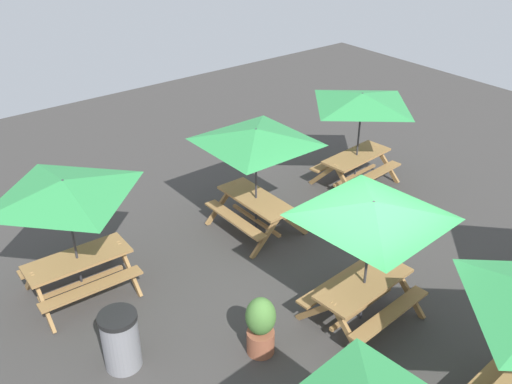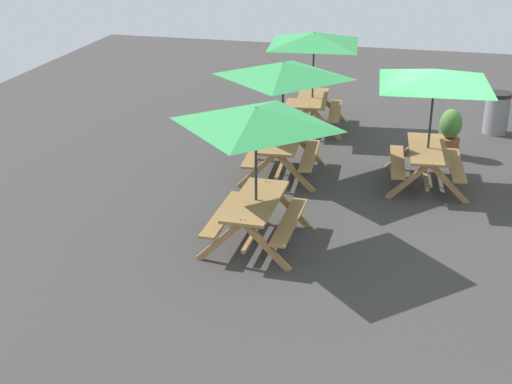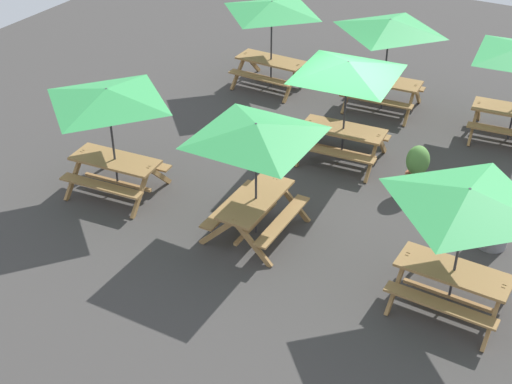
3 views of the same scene
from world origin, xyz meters
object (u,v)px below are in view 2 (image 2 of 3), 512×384
object	(u,v)px
picnic_table_4	(434,85)
picnic_table_6	(314,46)
picnic_table_1	(283,78)
picnic_table_2	(256,127)
potted_plant_0	(450,132)
trash_bin_gray	(497,113)

from	to	relation	value
picnic_table_4	picnic_table_6	size ratio (longest dim) A/B	1.00
picnic_table_6	picnic_table_4	bearing A→B (deg)	-142.97
picnic_table_4	picnic_table_1	bearing A→B (deg)	88.37
picnic_table_1	picnic_table_6	xyz separation A→B (m)	(3.13, -0.06, 0.00)
picnic_table_2	potted_plant_0	distance (m)	6.03
picnic_table_6	potted_plant_0	xyz separation A→B (m)	(-1.17, -3.20, -1.45)
picnic_table_1	picnic_table_2	distance (m)	3.04
picnic_table_6	potted_plant_0	world-z (taller)	picnic_table_6
trash_bin_gray	potted_plant_0	world-z (taller)	potted_plant_0
picnic_table_1	picnic_table_2	bearing A→B (deg)	-179.90
picnic_table_2	picnic_table_6	size ratio (longest dim) A/B	0.83
picnic_table_1	trash_bin_gray	world-z (taller)	picnic_table_1
picnic_table_6	potted_plant_0	bearing A→B (deg)	-115.80
picnic_table_1	picnic_table_4	bearing A→B (deg)	-90.94
picnic_table_2	picnic_table_4	xyz separation A→B (m)	(3.18, -2.61, 0.00)
picnic_table_1	picnic_table_2	size ratio (longest dim) A/B	1.00
picnic_table_4	potted_plant_0	world-z (taller)	picnic_table_4
picnic_table_2	trash_bin_gray	xyz separation A→B (m)	(6.83, -4.11, -1.49)
picnic_table_6	trash_bin_gray	size ratio (longest dim) A/B	2.87
picnic_table_4	potted_plant_0	size ratio (longest dim) A/B	2.72
picnic_table_1	trash_bin_gray	bearing A→B (deg)	-52.69
picnic_table_4	picnic_table_6	xyz separation A→B (m)	(2.98, 2.76, 0.00)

